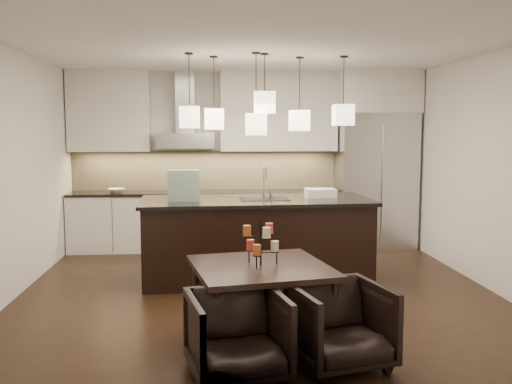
{
  "coord_description": "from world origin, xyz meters",
  "views": [
    {
      "loc": [
        -0.55,
        -6.54,
        1.9
      ],
      "look_at": [
        0.0,
        0.2,
        1.15
      ],
      "focal_mm": 40.0,
      "sensor_mm": 36.0,
      "label": 1
    }
  ],
  "objects": [
    {
      "name": "floor",
      "position": [
        0.0,
        0.0,
        -0.01
      ],
      "size": [
        5.5,
        5.5,
        0.02
      ],
      "primitive_type": "cube",
      "color": "black",
      "rests_on": "ground"
    },
    {
      "name": "ceiling",
      "position": [
        0.0,
        0.0,
        2.81
      ],
      "size": [
        5.5,
        5.5,
        0.02
      ],
      "primitive_type": "cube",
      "color": "white",
      "rests_on": "wall_back"
    },
    {
      "name": "wall_back",
      "position": [
        0.0,
        2.76,
        1.4
      ],
      "size": [
        5.5,
        0.02,
        2.8
      ],
      "primitive_type": "cube",
      "color": "silver",
      "rests_on": "ground"
    },
    {
      "name": "wall_front",
      "position": [
        0.0,
        -2.76,
        1.4
      ],
      "size": [
        5.5,
        0.02,
        2.8
      ],
      "primitive_type": "cube",
      "color": "silver",
      "rests_on": "ground"
    },
    {
      "name": "wall_left",
      "position": [
        -2.76,
        0.0,
        1.4
      ],
      "size": [
        0.02,
        5.5,
        2.8
      ],
      "primitive_type": "cube",
      "color": "silver",
      "rests_on": "ground"
    },
    {
      "name": "wall_right",
      "position": [
        2.76,
        0.0,
        1.4
      ],
      "size": [
        0.02,
        5.5,
        2.8
      ],
      "primitive_type": "cube",
      "color": "silver",
      "rests_on": "ground"
    },
    {
      "name": "refrigerator",
      "position": [
        2.1,
        2.38,
        1.07
      ],
      "size": [
        1.2,
        0.72,
        2.15
      ],
      "primitive_type": "cube",
      "color": "#B7B7BA",
      "rests_on": "floor"
    },
    {
      "name": "fridge_panel",
      "position": [
        2.1,
        2.38,
        2.47
      ],
      "size": [
        1.26,
        0.72,
        0.65
      ],
      "primitive_type": "cube",
      "color": "silver",
      "rests_on": "refrigerator"
    },
    {
      "name": "lower_cabinets",
      "position": [
        -0.62,
        2.43,
        0.44
      ],
      "size": [
        4.21,
        0.62,
        0.88
      ],
      "primitive_type": "cube",
      "color": "silver",
      "rests_on": "floor"
    },
    {
      "name": "countertop",
      "position": [
        -0.62,
        2.43,
        0.9
      ],
      "size": [
        4.21,
        0.66,
        0.04
      ],
      "primitive_type": "cube",
      "color": "black",
      "rests_on": "lower_cabinets"
    },
    {
      "name": "backsplash",
      "position": [
        -0.62,
        2.73,
        1.24
      ],
      "size": [
        4.21,
        0.02,
        0.63
      ],
      "primitive_type": "cube",
      "color": "tan",
      "rests_on": "countertop"
    },
    {
      "name": "upper_cab_left",
      "position": [
        -2.1,
        2.57,
        2.17
      ],
      "size": [
        1.25,
        0.35,
        1.25
      ],
      "primitive_type": "cube",
      "color": "silver",
      "rests_on": "wall_back"
    },
    {
      "name": "upper_cab_right",
      "position": [
        0.55,
        2.57,
        2.17
      ],
      "size": [
        1.85,
        0.35,
        1.25
      ],
      "primitive_type": "cube",
      "color": "silver",
      "rests_on": "wall_back"
    },
    {
      "name": "hood_canopy",
      "position": [
        -0.93,
        2.48,
        1.72
      ],
      "size": [
        0.9,
        0.52,
        0.24
      ],
      "primitive_type": "cube",
      "color": "#B7B7BA",
      "rests_on": "wall_back"
    },
    {
      "name": "hood_chimney",
      "position": [
        -0.93,
        2.59,
        2.32
      ],
      "size": [
        0.3,
        0.28,
        0.96
      ],
      "primitive_type": "cube",
      "color": "#B7B7BA",
      "rests_on": "hood_canopy"
    },
    {
      "name": "fruit_bowl",
      "position": [
        -1.99,
        2.38,
        0.95
      ],
      "size": [
        0.34,
        0.34,
        0.06
      ],
      "primitive_type": "imported",
      "rotation": [
        0.0,
        0.0,
        0.39
      ],
      "color": "silver",
      "rests_on": "countertop"
    },
    {
      "name": "island_body",
      "position": [
        0.03,
        0.54,
        0.49
      ],
      "size": [
        2.83,
        1.22,
        0.98
      ],
      "primitive_type": "cube",
      "rotation": [
        0.0,
        0.0,
        0.04
      ],
      "color": "black",
      "rests_on": "floor"
    },
    {
      "name": "island_top",
      "position": [
        0.03,
        0.54,
        1.0
      ],
      "size": [
        2.92,
        1.32,
        0.04
      ],
      "primitive_type": "cube",
      "rotation": [
        0.0,
        0.0,
        0.04
      ],
      "color": "black",
      "rests_on": "island_body"
    },
    {
      "name": "faucet",
      "position": [
        0.14,
        0.66,
        1.24
      ],
      "size": [
        0.12,
        0.27,
        0.42
      ],
      "primitive_type": null,
      "rotation": [
        0.0,
        0.0,
        0.04
      ],
      "color": "silver",
      "rests_on": "island_top"
    },
    {
      "name": "tote_bag",
      "position": [
        -0.87,
        0.42,
        1.21
      ],
      "size": [
        0.39,
        0.22,
        0.38
      ],
      "primitive_type": "cube",
      "rotation": [
        0.0,
        0.0,
        0.04
      ],
      "color": "#185640",
      "rests_on": "island_top"
    },
    {
      "name": "food_container",
      "position": [
        0.87,
        0.65,
        1.08
      ],
      "size": [
        0.39,
        0.28,
        0.11
      ],
      "primitive_type": "cube",
      "rotation": [
        0.0,
        0.0,
        0.04
      ],
      "color": "silver",
      "rests_on": "island_top"
    },
    {
      "name": "dining_table",
      "position": [
        -0.1,
        -1.6,
        0.35
      ],
      "size": [
        1.35,
        1.35,
        0.69
      ],
      "primitive_type": null,
      "rotation": [
        0.0,
        0.0,
        0.19
      ],
      "color": "black",
      "rests_on": "floor"
    },
    {
      "name": "candelabra",
      "position": [
        -0.1,
        -1.6,
        0.9
      ],
      "size": [
        0.39,
        0.39,
        0.41
      ],
      "primitive_type": null,
      "rotation": [
        0.0,
        0.0,
        0.19
      ],
      "color": "black",
      "rests_on": "dining_table"
    },
    {
      "name": "candle_a",
      "position": [
        0.02,
        -1.58,
        0.86
      ],
      "size": [
        0.08,
        0.08,
        0.09
      ],
      "primitive_type": "cylinder",
      "rotation": [
        0.0,
        0.0,
        0.19
      ],
      "color": "beige",
      "rests_on": "candelabra"
    },
    {
      "name": "candle_b",
      "position": [
        -0.19,
        -1.5,
        0.86
      ],
      "size": [
        0.08,
        0.08,
        0.09
      ],
      "primitive_type": "cylinder",
      "rotation": [
        0.0,
        0.0,
        0.19
      ],
      "color": "#DA4430",
      "rests_on": "candelabra"
    },
    {
      "name": "candle_c",
      "position": [
        -0.15,
        -1.72,
        0.86
      ],
      "size": [
        0.08,
        0.08,
        0.09
      ],
      "primitive_type": "cylinder",
      "rotation": [
        0.0,
        0.0,
        0.19
      ],
      "color": "#B25526",
      "rests_on": "candelabra"
    },
    {
      "name": "candle_d",
      "position": [
        -0.02,
        -1.5,
        1.01
      ],
      "size": [
        0.08,
        0.08,
        0.09
      ],
      "primitive_type": "cylinder",
      "rotation": [
        0.0,
        0.0,
        0.19
      ],
      "color": "#DA4430",
      "rests_on": "candelabra"
    },
    {
      "name": "candle_e",
      "position": [
        -0.23,
        -1.6,
        1.01
      ],
      "size": [
        0.08,
        0.08,
        0.09
      ],
      "primitive_type": "cylinder",
      "rotation": [
        0.0,
        0.0,
        0.19
      ],
      "color": "#B25526",
      "rests_on": "candelabra"
    },
    {
      "name": "candle_f",
      "position": [
        -0.06,
        -1.72,
        1.01
      ],
      "size": [
        0.08,
        0.08,
        0.09
      ],
      "primitive_type": "cylinder",
      "rotation": [
        0.0,
        0.0,
        0.19
      ],
      "color": "beige",
      "rests_on": "candelabra"
    },
    {
      "name": "armchair_left",
      "position": [
        -0.35,
        -2.35,
        0.33
      ],
      "size": [
        0.85,
        0.87,
        0.67
      ],
      "primitive_type": "imported",
      "rotation": [
        0.0,
        0.0,
        0.21
      ],
      "color": "black",
      "rests_on": "floor"
    },
    {
      "name": "armchair_right",
      "position": [
        0.48,
        -2.2,
        0.34
      ],
      "size": [
        0.88,
        0.9,
        0.67
      ],
      "primitive_type": "imported",
      "rotation": [
        0.0,
        0.0,
        0.25
      ],
      "color": "black",
      "rests_on": "floor"
    },
    {
      "name": "pendant_a",
      "position": [
        -0.79,
        0.41,
        2.04
      ],
      "size": [
        0.24,
        0.24,
        0.26
      ],
      "primitive_type": "cube",
      "color": "#FFF4CF",
      "rests_on": "ceiling"
    },
    {
      "name": "pendant_b",
      "position": [
        -0.49,
        0.68,
        2.02
      ],
      "size": [
        0.24,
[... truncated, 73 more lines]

